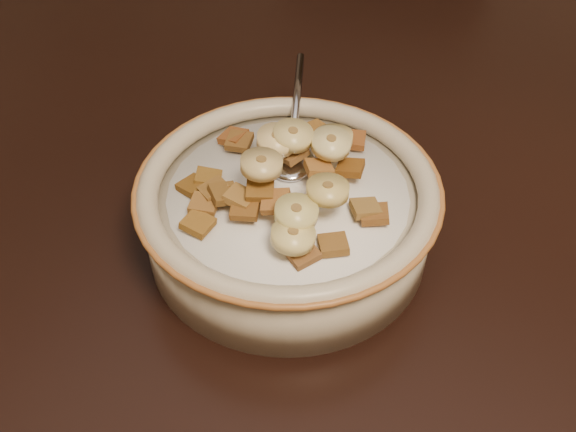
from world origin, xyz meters
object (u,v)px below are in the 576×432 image
at_px(chair, 345,54).
at_px(cereal_bowl, 288,219).
at_px(spoon, 291,159).
at_px(table, 215,110).

bearing_deg(chair, cereal_bowl, -66.51).
height_order(cereal_bowl, spoon, spoon).
distance_m(chair, cereal_bowl, 0.79).
bearing_deg(spoon, cereal_bowl, 90.00).
bearing_deg(table, cereal_bowl, -49.49).
distance_m(table, chair, 0.59).
relative_size(chair, cereal_bowl, 4.43).
xyz_separation_m(chair, spoon, (0.16, -0.68, 0.31)).
xyz_separation_m(cereal_bowl, spoon, (-0.01, 0.03, 0.03)).
distance_m(table, cereal_bowl, 0.24).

